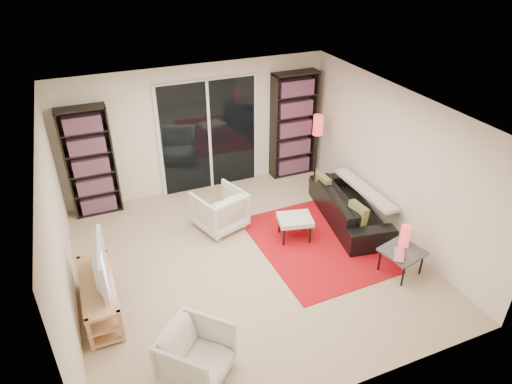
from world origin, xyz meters
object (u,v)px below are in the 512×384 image
tv_stand (100,296)px  side_table (402,253)px  sofa (349,206)px  ottoman (295,220)px  armchair_back (220,210)px  floor_lamp (318,132)px  bookshelf_right (294,125)px  bookshelf_left (90,162)px  armchair_front (196,355)px

tv_stand → side_table: size_ratio=2.06×
sofa → ottoman: 1.11m
armchair_back → floor_lamp: bearing=-179.5°
bookshelf_right → side_table: bearing=-89.0°
bookshelf_left → sofa: bookshelf_left is taller
bookshelf_left → bookshelf_right: 3.85m
sofa → floor_lamp: floor_lamp is taller
bookshelf_right → sofa: (0.11, -1.98, -0.76)m
tv_stand → floor_lamp: floor_lamp is taller
bookshelf_left → ottoman: size_ratio=3.11×
tv_stand → sofa: 4.25m
armchair_back → armchair_front: 2.97m
bookshelf_right → ottoman: size_ratio=3.35×
bookshelf_right → ottoman: (-0.99, -2.08, -0.71)m
bookshelf_right → tv_stand: bearing=-147.8°
tv_stand → sofa: sofa is taller
bookshelf_left → sofa: size_ratio=0.97×
tv_stand → ottoman: bearing=9.1°
bookshelf_left → side_table: bearing=-41.4°
ottoman → bookshelf_right: bearing=64.6°
sofa → floor_lamp: bearing=5.2°
sofa → side_table: (-0.05, -1.47, 0.07)m
bookshelf_right → bookshelf_left: bearing=180.0°
ottoman → side_table: size_ratio=0.98×
sofa → side_table: sofa is taller
ottoman → armchair_back: bearing=142.8°
tv_stand → armchair_front: bearing=-58.3°
armchair_front → ottoman: (2.21, 1.94, 0.02)m
armchair_front → floor_lamp: 4.94m
side_table → sofa: bearing=87.9°
bookshelf_left → armchair_back: size_ratio=2.58×
tv_stand → side_table: tv_stand is taller
armchair_front → bookshelf_left: bearing=54.5°
armchair_front → bookshelf_right: bearing=6.8°
side_table → bookshelf_left: bearing=138.6°
bookshelf_left → bookshelf_right: bookshelf_right is taller
floor_lamp → bookshelf_left: bearing=172.4°
floor_lamp → ottoman: bearing=-128.5°
bookshelf_right → armchair_back: bookshelf_right is taller
ottoman → side_table: (1.05, -1.37, 0.02)m
ottoman → floor_lamp: 2.09m
sofa → ottoman: bearing=105.1°
bookshelf_left → side_table: 5.25m
sofa → bookshelf_right: bearing=13.1°
armchair_back → side_table: 2.98m
armchair_back → armchair_front: size_ratio=1.06×
bookshelf_right → armchair_back: bearing=-147.0°
tv_stand → ottoman: (3.10, 0.50, 0.08)m
bookshelf_left → armchair_back: 2.34m
armchair_front → floor_lamp: bearing=0.7°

